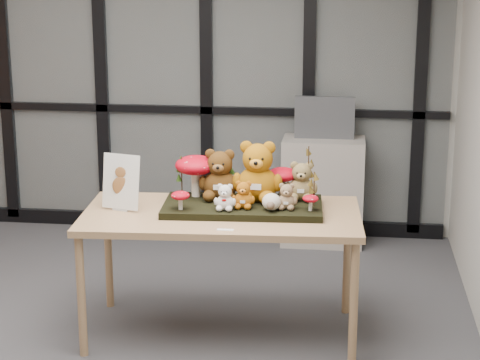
# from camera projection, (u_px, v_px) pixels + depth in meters

# --- Properties ---
(floor) EXTENTS (5.00, 5.00, 0.00)m
(floor) POSITION_uv_depth(u_px,v_px,m) (68.00, 352.00, 5.23)
(floor) COLOR #494A4E
(floor) RESTS_ON ground
(room_shell) EXTENTS (5.00, 5.00, 5.00)m
(room_shell) POSITION_uv_depth(u_px,v_px,m) (52.00, 74.00, 4.81)
(room_shell) COLOR #B0AEA6
(room_shell) RESTS_ON floor
(glass_partition) EXTENTS (4.90, 0.06, 2.78)m
(glass_partition) POSITION_uv_depth(u_px,v_px,m) (153.00, 65.00, 7.24)
(glass_partition) COLOR #2D383F
(glass_partition) RESTS_ON floor
(display_table) EXTENTS (1.74, 0.95, 0.79)m
(display_table) POSITION_uv_depth(u_px,v_px,m) (221.00, 223.00, 5.32)
(display_table) COLOR tan
(display_table) RESTS_ON floor
(diorama_tray) EXTENTS (1.00, 0.55, 0.04)m
(diorama_tray) POSITION_uv_depth(u_px,v_px,m) (243.00, 207.00, 5.35)
(diorama_tray) COLOR black
(diorama_tray) RESTS_ON display_table
(bear_pooh_yellow) EXTENTS (0.33, 0.30, 0.41)m
(bear_pooh_yellow) POSITION_uv_depth(u_px,v_px,m) (258.00, 168.00, 5.36)
(bear_pooh_yellow) COLOR #A1610B
(bear_pooh_yellow) RESTS_ON diorama_tray
(bear_brown_medium) EXTENTS (0.28, 0.26, 0.35)m
(bear_brown_medium) POSITION_uv_depth(u_px,v_px,m) (220.00, 172.00, 5.41)
(bear_brown_medium) COLOR #4A2C0E
(bear_brown_medium) RESTS_ON diorama_tray
(bear_tan_back) EXTENTS (0.22, 0.20, 0.27)m
(bear_tan_back) POSITION_uv_depth(u_px,v_px,m) (302.00, 179.00, 5.40)
(bear_tan_back) COLOR olive
(bear_tan_back) RESTS_ON diorama_tray
(bear_small_yellow) EXTENTS (0.15, 0.14, 0.19)m
(bear_small_yellow) POSITION_uv_depth(u_px,v_px,m) (244.00, 193.00, 5.23)
(bear_small_yellow) COLOR #AB5A0F
(bear_small_yellow) RESTS_ON diorama_tray
(bear_white_bow) EXTENTS (0.14, 0.13, 0.18)m
(bear_white_bow) POSITION_uv_depth(u_px,v_px,m) (225.00, 196.00, 5.19)
(bear_white_bow) COLOR white
(bear_white_bow) RESTS_ON diorama_tray
(bear_beige_small) EXTENTS (0.14, 0.13, 0.17)m
(bear_beige_small) POSITION_uv_depth(u_px,v_px,m) (287.00, 195.00, 5.21)
(bear_beige_small) COLOR #896C4C
(bear_beige_small) RESTS_ON diorama_tray
(plush_cream_hedgehog) EXTENTS (0.09, 0.08, 0.11)m
(plush_cream_hedgehog) POSITION_uv_depth(u_px,v_px,m) (272.00, 201.00, 5.19)
(plush_cream_hedgehog) COLOR beige
(plush_cream_hedgehog) RESTS_ON diorama_tray
(mushroom_back_left) EXTENTS (0.26, 0.26, 0.29)m
(mushroom_back_left) POSITION_uv_depth(u_px,v_px,m) (196.00, 174.00, 5.47)
(mushroom_back_left) COLOR #AC0516
(mushroom_back_left) RESTS_ON diorama_tray
(mushroom_back_right) EXTENTS (0.19, 0.19, 0.21)m
(mushroom_back_right) POSITION_uv_depth(u_px,v_px,m) (283.00, 181.00, 5.46)
(mushroom_back_right) COLOR #AC0516
(mushroom_back_right) RESTS_ON diorama_tray
(mushroom_front_left) EXTENTS (0.11, 0.11, 0.12)m
(mushroom_front_left) POSITION_uv_depth(u_px,v_px,m) (180.00, 199.00, 5.20)
(mushroom_front_left) COLOR #AC0516
(mushroom_front_left) RESTS_ON diorama_tray
(mushroom_front_right) EXTENTS (0.10, 0.10, 0.11)m
(mushroom_front_right) POSITION_uv_depth(u_px,v_px,m) (311.00, 202.00, 5.18)
(mushroom_front_right) COLOR #AC0516
(mushroom_front_right) RESTS_ON diorama_tray
(sprig_green_far_left) EXTENTS (0.05, 0.05, 0.26)m
(sprig_green_far_left) POSITION_uv_depth(u_px,v_px,m) (182.00, 177.00, 5.46)
(sprig_green_far_left) COLOR #14350C
(sprig_green_far_left) RESTS_ON diorama_tray
(sprig_green_mid_left) EXTENTS (0.05, 0.05, 0.24)m
(sprig_green_mid_left) POSITION_uv_depth(u_px,v_px,m) (205.00, 176.00, 5.50)
(sprig_green_mid_left) COLOR #14350C
(sprig_green_mid_left) RESTS_ON diorama_tray
(sprig_dry_far_right) EXTENTS (0.05, 0.05, 0.34)m
(sprig_dry_far_right) POSITION_uv_depth(u_px,v_px,m) (308.00, 173.00, 5.37)
(sprig_dry_far_right) COLOR brown
(sprig_dry_far_right) RESTS_ON diorama_tray
(sprig_dry_mid_right) EXTENTS (0.05, 0.05, 0.21)m
(sprig_dry_mid_right) POSITION_uv_depth(u_px,v_px,m) (314.00, 189.00, 5.27)
(sprig_dry_mid_right) COLOR brown
(sprig_dry_mid_right) RESTS_ON diorama_tray
(sprig_green_centre) EXTENTS (0.05, 0.05, 0.19)m
(sprig_green_centre) POSITION_uv_depth(u_px,v_px,m) (229.00, 181.00, 5.51)
(sprig_green_centre) COLOR #14350C
(sprig_green_centre) RESTS_ON diorama_tray
(sign_holder) EXTENTS (0.25, 0.12, 0.35)m
(sign_holder) POSITION_uv_depth(u_px,v_px,m) (121.00, 184.00, 5.32)
(sign_holder) COLOR silver
(sign_holder) RESTS_ON display_table
(label_card) EXTENTS (0.10, 0.03, 0.00)m
(label_card) POSITION_uv_depth(u_px,v_px,m) (225.00, 230.00, 4.97)
(label_card) COLOR white
(label_card) RESTS_ON display_table
(cabinet) EXTENTS (0.66, 0.38, 0.88)m
(cabinet) POSITION_uv_depth(u_px,v_px,m) (323.00, 191.00, 7.09)
(cabinet) COLOR #A19890
(cabinet) RESTS_ON floor
(monitor) EXTENTS (0.48, 0.05, 0.34)m
(monitor) POSITION_uv_depth(u_px,v_px,m) (325.00, 118.00, 6.95)
(monitor) COLOR #4B4E53
(monitor) RESTS_ON cabinet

